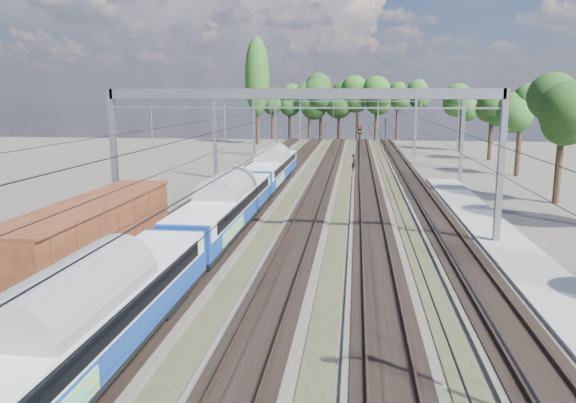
# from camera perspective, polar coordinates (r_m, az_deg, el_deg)

# --- Properties ---
(track_bed) EXTENTS (21.00, 130.00, 0.34)m
(track_bed) POSITION_cam_1_polar(r_m,az_deg,el_deg) (48.76, 2.94, 0.63)
(track_bed) COLOR #47423A
(track_bed) RESTS_ON ground
(platform) EXTENTS (3.00, 70.00, 0.30)m
(platform) POSITION_cam_1_polar(r_m,az_deg,el_deg) (25.90, 26.50, -9.45)
(platform) COLOR gray
(platform) RESTS_ON ground
(catenary) EXTENTS (25.65, 130.00, 9.00)m
(catenary) POSITION_cam_1_polar(r_m,az_deg,el_deg) (55.71, 3.91, 8.39)
(catenary) COLOR gray
(catenary) RESTS_ON ground
(tree_belt) EXTENTS (39.31, 100.79, 12.14)m
(tree_belt) POSITION_cam_1_polar(r_m,az_deg,el_deg) (98.97, 9.55, 10.30)
(tree_belt) COLOR black
(tree_belt) RESTS_ON ground
(poplar) EXTENTS (4.40, 4.40, 19.04)m
(poplar) POSITION_cam_1_polar(r_m,az_deg,el_deg) (102.52, -3.16, 12.47)
(poplar) COLOR black
(poplar) RESTS_ON ground
(emu_train) EXTENTS (2.68, 56.74, 3.92)m
(emu_train) POSITION_cam_1_polar(r_m,az_deg,el_deg) (34.20, -6.37, 0.04)
(emu_train) COLOR black
(emu_train) RESTS_ON ground
(freight_boxcar) EXTENTS (2.86, 13.78, 3.55)m
(freight_boxcar) POSITION_cam_1_polar(r_m,az_deg,el_deg) (28.11, -19.26, -3.09)
(freight_boxcar) COLOR black
(freight_boxcar) RESTS_ON ground
(worker) EXTENTS (0.55, 0.77, 1.98)m
(worker) POSITION_cam_1_polar(r_m,az_deg,el_deg) (65.72, 6.70, 3.94)
(worker) COLOR black
(worker) RESTS_ON ground
(signal_near) EXTENTS (0.41, 0.37, 5.97)m
(signal_near) POSITION_cam_1_polar(r_m,az_deg,el_deg) (51.13, 7.26, 5.18)
(signal_near) COLOR black
(signal_near) RESTS_ON ground
(signal_far) EXTENTS (0.37, 0.34, 5.27)m
(signal_far) POSITION_cam_1_polar(r_m,az_deg,el_deg) (88.43, 9.87, 7.08)
(signal_far) COLOR black
(signal_far) RESTS_ON ground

